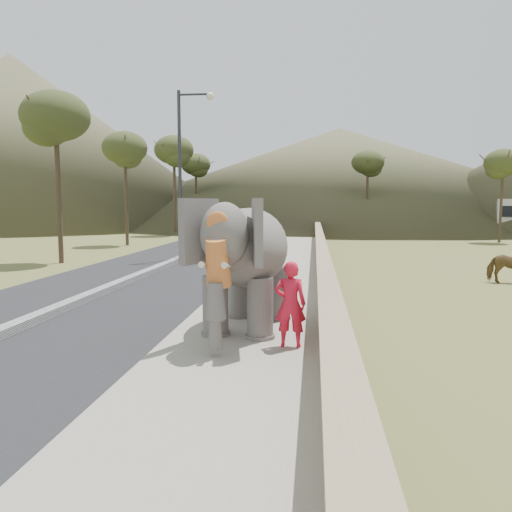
{
  "coord_description": "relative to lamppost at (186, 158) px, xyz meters",
  "views": [
    {
      "loc": [
        1.36,
        -7.61,
        2.77
      ],
      "look_at": [
        0.2,
        2.36,
        1.7
      ],
      "focal_mm": 35.0,
      "sensor_mm": 36.0,
      "label": 1
    }
  ],
  "objects": [
    {
      "name": "parapet",
      "position": [
        6.34,
        -5.75,
        -4.32
      ],
      "size": [
        0.3,
        120.0,
        1.1
      ],
      "primitive_type": "cube",
      "color": "tan",
      "rests_on": "ground"
    },
    {
      "name": "lamppost",
      "position": [
        0.0,
        0.0,
        0.0
      ],
      "size": [
        1.76,
        0.36,
        8.0
      ],
      "color": "#333338",
      "rests_on": "ground"
    },
    {
      "name": "motorcyclist",
      "position": [
        1.46,
        9.76,
        -4.1
      ],
      "size": [
        2.76,
        1.94,
        1.98
      ],
      "color": "maroon",
      "rests_on": "ground"
    },
    {
      "name": "trees",
      "position": [
        5.3,
        13.94,
        -1.05
      ],
      "size": [
        48.63,
        43.72,
        8.67
      ],
      "color": "#473828",
      "rests_on": "ground"
    },
    {
      "name": "hill_far",
      "position": [
        9.69,
        54.25,
        2.13
      ],
      "size": [
        80.0,
        80.0,
        14.0
      ],
      "primitive_type": "cone",
      "color": "brown",
      "rests_on": "ground"
    },
    {
      "name": "ground",
      "position": [
        4.69,
        -15.75,
        -4.87
      ],
      "size": [
        160.0,
        160.0,
        0.0
      ],
      "primitive_type": "plane",
      "color": "olive",
      "rests_on": "ground"
    },
    {
      "name": "median",
      "position": [
        -0.31,
        -5.75,
        -4.76
      ],
      "size": [
        0.35,
        120.0,
        0.22
      ],
      "primitive_type": "cube",
      "color": "black",
      "rests_on": "ground"
    },
    {
      "name": "hill_left",
      "position": [
        -33.31,
        39.25,
        6.13
      ],
      "size": [
        60.0,
        60.0,
        22.0
      ],
      "primitive_type": "cone",
      "color": "brown",
      "rests_on": "ground"
    },
    {
      "name": "walkway",
      "position": [
        4.69,
        -5.75,
        -4.8
      ],
      "size": [
        3.0,
        120.0,
        0.15
      ],
      "primitive_type": "cube",
      "color": "#9E9687",
      "rests_on": "ground"
    },
    {
      "name": "cow",
      "position": [
        12.8,
        -5.47,
        -4.24
      ],
      "size": [
        1.56,
        0.84,
        1.26
      ],
      "primitive_type": "imported",
      "rotation": [
        0.0,
        0.0,
        1.46
      ],
      "color": "brown",
      "rests_on": "ground"
    },
    {
      "name": "road",
      "position": [
        -0.31,
        -5.75,
        -4.86
      ],
      "size": [
        7.0,
        120.0,
        0.03
      ],
      "primitive_type": "cube",
      "color": "black",
      "rests_on": "ground"
    },
    {
      "name": "signboard",
      "position": [
        0.19,
        -0.46,
        -3.23
      ],
      "size": [
        0.6,
        0.08,
        2.4
      ],
      "color": "#2D2D33",
      "rests_on": "ground"
    },
    {
      "name": "elephant_and_man",
      "position": [
        4.71,
        -13.06,
        -3.41
      ],
      "size": [
        2.39,
        3.88,
        2.66
      ],
      "color": "slate",
      "rests_on": "ground"
    }
  ]
}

